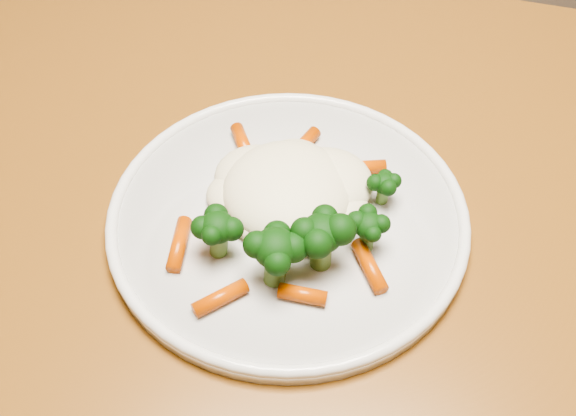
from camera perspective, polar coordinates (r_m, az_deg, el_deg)
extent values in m
cube|color=brown|center=(0.62, -0.60, -2.47)|extent=(1.34, 1.07, 0.04)
cube|color=brown|center=(1.28, -19.31, 3.59)|extent=(0.07, 0.07, 0.71)
cylinder|color=white|center=(0.60, 0.00, -0.84)|extent=(0.30, 0.30, 0.01)
ellipsoid|color=#F6ECC5|center=(0.59, 0.00, 2.20)|extent=(0.13, 0.11, 0.05)
ellipsoid|color=black|center=(0.56, -5.53, -2.27)|extent=(0.04, 0.04, 0.04)
ellipsoid|color=black|center=(0.54, -1.00, -4.07)|extent=(0.05, 0.05, 0.05)
ellipsoid|color=black|center=(0.55, 2.64, -2.90)|extent=(0.05, 0.05, 0.05)
ellipsoid|color=black|center=(0.56, 6.30, -2.00)|extent=(0.04, 0.04, 0.03)
ellipsoid|color=black|center=(0.60, 7.54, 1.43)|extent=(0.03, 0.03, 0.03)
cylinder|color=#D14F04|center=(0.65, -3.62, 5.20)|extent=(0.02, 0.04, 0.01)
cylinder|color=#D14F04|center=(0.64, 1.03, 4.82)|extent=(0.04, 0.05, 0.01)
cylinder|color=#D14F04|center=(0.63, 5.63, 3.20)|extent=(0.05, 0.02, 0.01)
cylinder|color=#D14F04|center=(0.57, -8.61, -2.84)|extent=(0.02, 0.05, 0.01)
cylinder|color=#D14F04|center=(0.54, -5.37, -7.08)|extent=(0.04, 0.03, 0.01)
cylinder|color=#D14F04|center=(0.54, 1.16, -6.85)|extent=(0.04, 0.02, 0.01)
cylinder|color=#D14F04|center=(0.56, 6.45, -4.57)|extent=(0.03, 0.05, 0.01)
cylinder|color=#D14F04|center=(0.59, 2.62, 1.97)|extent=(0.03, 0.04, 0.01)
ellipsoid|color=brown|center=(0.59, 1.35, 1.48)|extent=(0.02, 0.02, 0.02)
ellipsoid|color=brown|center=(0.58, 2.83, 1.12)|extent=(0.02, 0.02, 0.02)
ellipsoid|color=brown|center=(0.58, -2.34, 0.79)|extent=(0.02, 0.02, 0.01)
cube|color=tan|center=(0.62, -0.57, 4.12)|extent=(0.02, 0.02, 0.01)
cube|color=tan|center=(0.61, 0.95, 3.95)|extent=(0.02, 0.02, 0.01)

